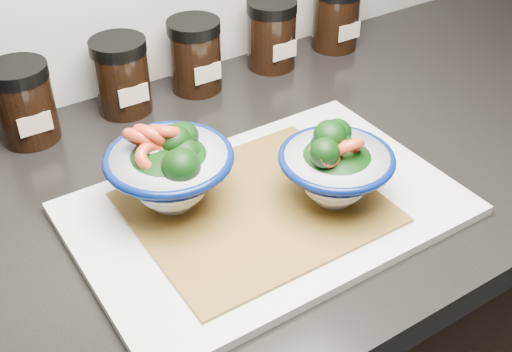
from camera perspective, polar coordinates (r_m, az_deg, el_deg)
countertop at (r=0.88m, az=3.44°, el=0.66°), size 3.50×0.60×0.04m
cutting_board at (r=0.77m, az=0.97°, el=-2.93°), size 0.45×0.30×0.01m
bamboo_mat at (r=0.76m, az=0.00°, el=-2.77°), size 0.28×0.24×0.00m
bowl_left at (r=0.74m, az=-7.59°, el=0.66°), size 0.15×0.15×0.11m
bowl_right at (r=0.75m, az=7.04°, el=0.85°), size 0.14×0.14×0.10m
spice_jar_b at (r=0.93m, az=-19.90°, el=6.13°), size 0.08×0.08×0.11m
spice_jar_c at (r=0.97m, az=-11.86°, el=8.71°), size 0.08×0.08×0.11m
spice_jar_d at (r=1.01m, az=-5.43°, el=10.62°), size 0.08×0.08×0.11m
spice_jar_e at (r=1.07m, az=1.38°, el=12.49°), size 0.08×0.08×0.11m
spice_jar_f at (r=1.15m, az=7.11°, el=13.90°), size 0.08×0.08×0.11m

